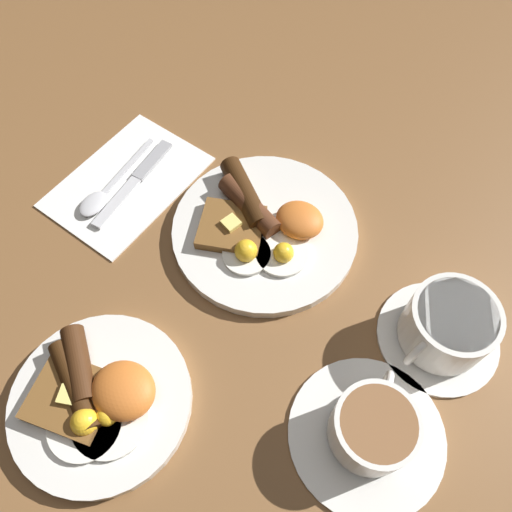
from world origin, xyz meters
The scene contains 8 objects.
ground_plane centered at (0.00, 0.00, 0.00)m, with size 3.00×3.00×0.00m, color brown.
breakfast_plate_near centered at (0.00, 0.00, 0.01)m, with size 0.24×0.24×0.04m.
breakfast_plate_far centered at (0.05, 0.28, 0.02)m, with size 0.20×0.20×0.05m.
teacup_near centered at (-0.25, 0.03, 0.03)m, with size 0.14×0.14×0.07m.
teacup_far centered at (-0.22, 0.17, 0.03)m, with size 0.17×0.17×0.07m.
napkin centered at (0.21, 0.02, 0.00)m, with size 0.15×0.21×0.01m, color white.
knife centered at (0.20, 0.01, 0.01)m, with size 0.02×0.17×0.01m.
spoon centered at (0.22, 0.06, 0.01)m, with size 0.03×0.16×0.01m.
Camera 1 is at (-0.16, 0.31, 0.56)m, focal length 35.00 mm.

